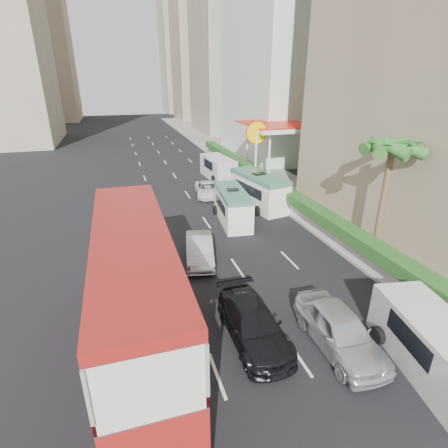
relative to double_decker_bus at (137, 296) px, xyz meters
name	(u,v)px	position (x,y,z in m)	size (l,w,h in m)	color
ground_plane	(284,322)	(6.00, 0.00, -2.53)	(200.00, 200.00, 0.00)	black
double_decker_bus	(137,296)	(0.00, 0.00, 0.00)	(2.50, 11.00, 5.06)	maroon
car_silver_lane_a	(200,260)	(3.80, 6.50, -2.53)	(1.50, 4.29, 1.41)	silver
car_silver_lane_b	(337,346)	(7.33, -1.98, -2.53)	(1.92, 4.76, 1.62)	silver
car_black	(253,338)	(4.33, -0.56, -2.53)	(1.98, 4.88, 1.42)	black
van_asset	(208,196)	(7.30, 18.17, -2.53)	(2.01, 4.36, 1.21)	silver
minibus_near	(232,206)	(7.50, 11.68, -1.34)	(1.79, 5.37, 2.38)	silver
minibus_far	(258,190)	(10.59, 14.26, -1.19)	(2.01, 6.04, 2.68)	silver
panel_van_near	(433,345)	(9.84, -3.89, -1.51)	(2.04, 5.09, 2.04)	silver
panel_van_far	(218,168)	(9.90, 23.76, -1.43)	(2.19, 5.48, 2.19)	silver
sidewalk	(258,171)	(15.00, 25.00, -2.44)	(6.00, 120.00, 0.18)	#99968C
kerb_wall	(277,197)	(12.20, 14.00, -1.85)	(0.30, 44.00, 1.00)	silver
hedge	(278,187)	(12.20, 14.00, -1.00)	(1.10, 44.00, 0.70)	#2D6626
palm_tree	(383,202)	(13.80, 4.00, 0.85)	(0.36, 0.36, 6.40)	brown
shell_station	(275,150)	(16.00, 23.00, 0.22)	(6.50, 8.00, 5.50)	silver
tower_far_a	(203,24)	(23.00, 82.00, 19.47)	(14.00, 14.00, 44.00)	tan
tower_far_b	(185,42)	(23.00, 104.00, 17.47)	(14.00, 14.00, 40.00)	tan
tower_left_b	(28,16)	(-16.00, 90.00, 20.47)	(16.00, 16.00, 46.00)	tan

